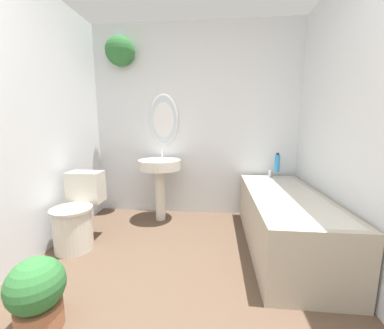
% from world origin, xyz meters
% --- Properties ---
extents(wall_back, '(2.70, 0.35, 2.40)m').
position_xyz_m(wall_back, '(-0.10, 2.60, 1.29)').
color(wall_back, silver).
rests_on(wall_back, ground_plane).
extents(wall_left, '(0.06, 2.70, 2.40)m').
position_xyz_m(wall_left, '(-1.32, 1.29, 1.20)').
color(wall_left, silver).
rests_on(wall_left, ground_plane).
extents(wall_right, '(0.06, 2.70, 2.40)m').
position_xyz_m(wall_right, '(1.32, 1.29, 1.20)').
color(wall_right, silver).
rests_on(wall_right, ground_plane).
extents(toilet, '(0.37, 0.55, 0.70)m').
position_xyz_m(toilet, '(-1.04, 1.58, 0.31)').
color(toilet, beige).
rests_on(toilet, ground_plane).
extents(pedestal_sink, '(0.51, 0.51, 0.85)m').
position_xyz_m(pedestal_sink, '(-0.39, 2.29, 0.61)').
color(pedestal_sink, beige).
rests_on(pedestal_sink, ground_plane).
extents(bathtub, '(0.66, 1.60, 0.62)m').
position_xyz_m(bathtub, '(0.94, 1.74, 0.28)').
color(bathtub, '#B2A893').
rests_on(bathtub, ground_plane).
extents(shampoo_bottle, '(0.06, 0.06, 0.23)m').
position_xyz_m(shampoo_bottle, '(1.00, 2.39, 0.72)').
color(shampoo_bottle, '#2D84C6').
rests_on(shampoo_bottle, bathtub).
extents(potted_plant, '(0.31, 0.31, 0.44)m').
position_xyz_m(potted_plant, '(-0.72, 0.65, 0.23)').
color(potted_plant, '#9E6042').
rests_on(potted_plant, ground_plane).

